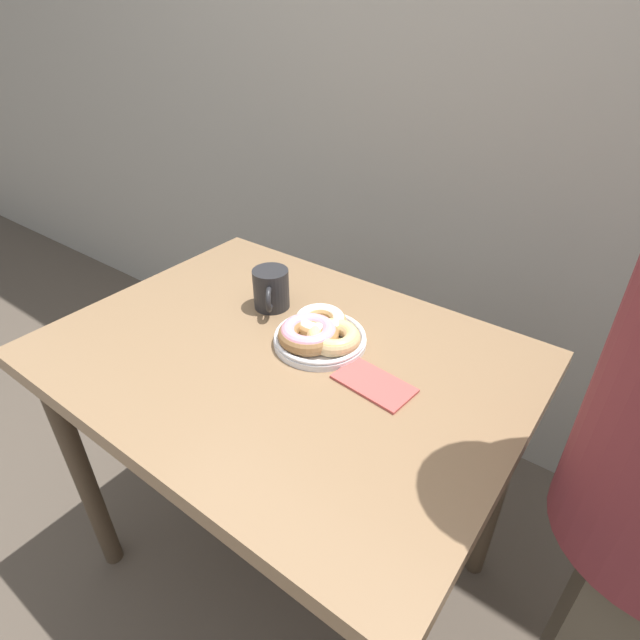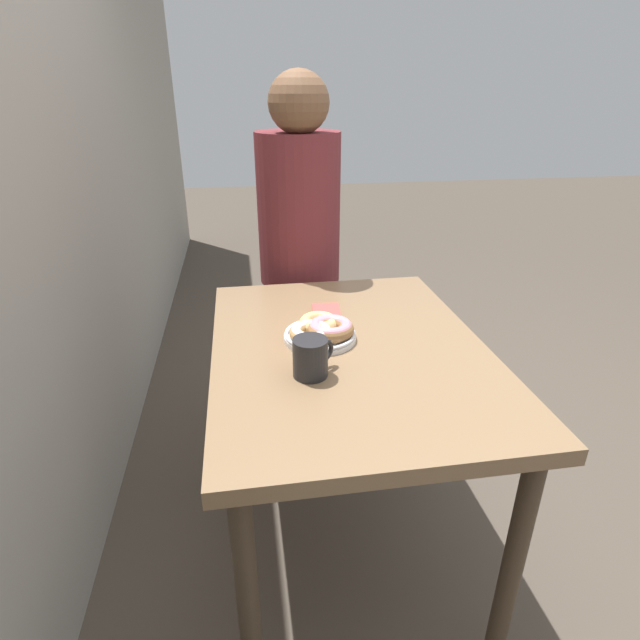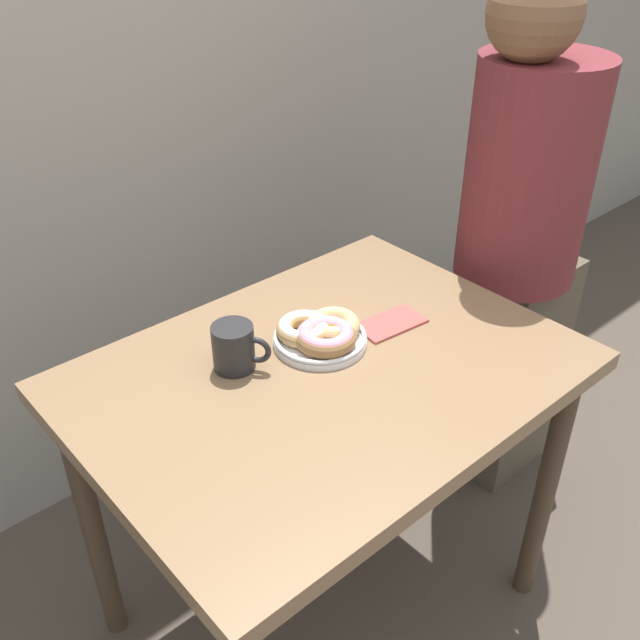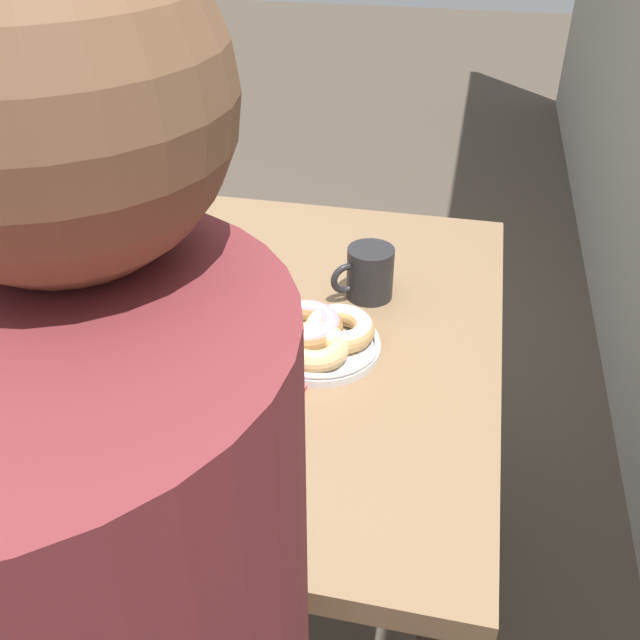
{
  "view_description": "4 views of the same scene",
  "coord_description": "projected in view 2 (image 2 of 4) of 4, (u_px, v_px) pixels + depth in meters",
  "views": [
    {
      "loc": [
        0.57,
        -0.33,
        1.41
      ],
      "look_at": [
        0.05,
        0.37,
        0.84
      ],
      "focal_mm": 28.0,
      "sensor_mm": 36.0,
      "label": 1
    },
    {
      "loc": [
        -1.17,
        0.57,
        1.41
      ],
      "look_at": [
        0.05,
        0.37,
        0.84
      ],
      "focal_mm": 28.0,
      "sensor_mm": 36.0,
      "label": 2
    },
    {
      "loc": [
        -0.78,
        -0.56,
        1.65
      ],
      "look_at": [
        0.05,
        0.37,
        0.84
      ],
      "focal_mm": 40.0,
      "sensor_mm": 36.0,
      "label": 3
    },
    {
      "loc": [
        0.97,
        0.57,
        1.48
      ],
      "look_at": [
        0.05,
        0.37,
        0.84
      ],
      "focal_mm": 40.0,
      "sensor_mm": 36.0,
      "label": 4
    }
  ],
  "objects": [
    {
      "name": "napkin",
      "position": [
        327.0,
        313.0,
        1.54
      ],
      "size": [
        0.16,
        0.1,
        0.01
      ],
      "color": "#BC4C47",
      "rests_on": "dining_table"
    },
    {
      "name": "dining_table",
      "position": [
        348.0,
        376.0,
        1.4
      ],
      "size": [
        0.99,
        0.74,
        0.78
      ],
      "color": "#846647",
      "rests_on": "ground_plane"
    },
    {
      "name": "coffee_mug",
      "position": [
        311.0,
        357.0,
        1.2
      ],
      "size": [
        0.09,
        0.11,
        0.1
      ],
      "color": "#232326",
      "rests_on": "dining_table"
    },
    {
      "name": "ground_plane",
      "position": [
        428.0,
        537.0,
        1.73
      ],
      "size": [
        14.0,
        14.0,
        0.0
      ],
      "primitive_type": "plane",
      "color": "#4C4238"
    },
    {
      "name": "person_figure",
      "position": [
        299.0,
        261.0,
        2.0
      ],
      "size": [
        0.4,
        0.31,
        1.48
      ],
      "color": "brown",
      "rests_on": "ground_plane"
    },
    {
      "name": "donut_plate",
      "position": [
        321.0,
        330.0,
        1.38
      ],
      "size": [
        0.21,
        0.21,
        0.06
      ],
      "color": "white",
      "rests_on": "dining_table"
    }
  ]
}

